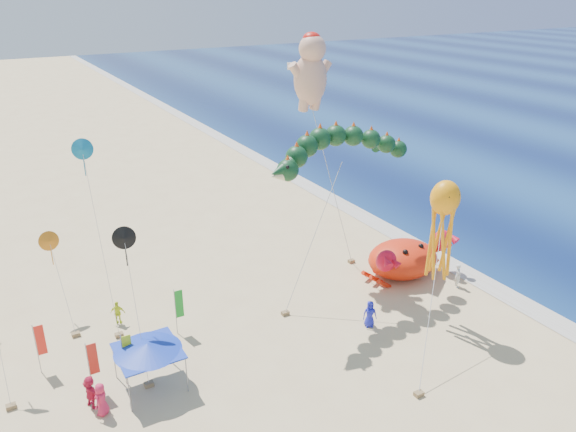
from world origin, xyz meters
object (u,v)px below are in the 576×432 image
object	(u,v)px
dragon_kite	(340,154)
canopy_blue	(148,348)
crab_inflatable	(404,258)
cherub_kite	(311,70)
octopus_kite	(442,222)

from	to	relation	value
dragon_kite	canopy_blue	bearing A→B (deg)	-166.52
crab_inflatable	cherub_kite	xyz separation A→B (m)	(-4.81, 5.96, 13.50)
octopus_kite	crab_inflatable	bearing A→B (deg)	67.88
crab_inflatable	cherub_kite	distance (m)	15.52
cherub_kite	dragon_kite	bearing A→B (deg)	-100.21
crab_inflatable	dragon_kite	bearing A→B (deg)	173.35
octopus_kite	canopy_blue	xyz separation A→B (m)	(-18.21, 2.75, -4.52)
cherub_kite	canopy_blue	xyz separation A→B (m)	(-15.68, -8.82, -12.51)
dragon_kite	cherub_kite	world-z (taller)	cherub_kite
crab_inflatable	canopy_blue	size ratio (longest dim) A/B	2.05
cherub_kite	octopus_kite	size ratio (longest dim) A/B	1.81
crab_inflatable	octopus_kite	bearing A→B (deg)	-112.12
crab_inflatable	dragon_kite	distance (m)	10.55
octopus_kite	cherub_kite	bearing A→B (deg)	102.34
cherub_kite	canopy_blue	distance (m)	21.91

